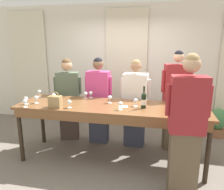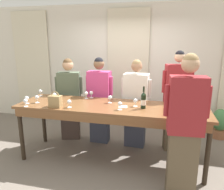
{
  "view_description": "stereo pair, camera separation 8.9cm",
  "coord_description": "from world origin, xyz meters",
  "px_view_note": "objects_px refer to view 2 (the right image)",
  "views": [
    {
      "loc": [
        0.72,
        -3.33,
        2.01
      ],
      "look_at": [
        0.0,
        0.09,
        1.13
      ],
      "focal_mm": 35.0,
      "sensor_mm": 36.0,
      "label": 1
    },
    {
      "loc": [
        0.8,
        -3.31,
        2.01
      ],
      "look_at": [
        0.0,
        0.09,
        1.13
      ],
      "focal_mm": 35.0,
      "sensor_mm": 36.0,
      "label": 2
    }
  ],
  "objects_px": {
    "wine_glass_center_right": "(37,98)",
    "guest_pink_top": "(99,100)",
    "wine_glass_front_left": "(86,94)",
    "guest_olive_jacket": "(69,98)",
    "guest_striped_shirt": "(176,101)",
    "wine_bottle": "(143,100)",
    "handbag": "(55,101)",
    "wine_glass_front_right": "(174,99)",
    "guest_cream_sweater": "(136,104)",
    "host_pouring": "(185,128)",
    "potted_plant": "(220,123)",
    "tasting_bar": "(110,111)",
    "wine_glass_by_bottle": "(25,101)",
    "wine_glass_back_left": "(54,95)",
    "wine_glass_front_mid": "(120,104)",
    "wine_glass_back_mid": "(110,98)",
    "wine_glass_center_mid": "(91,93)",
    "wine_glass_center_left": "(69,102)",
    "wine_glass_by_handbag": "(40,92)",
    "wine_glass_near_host": "(27,98)",
    "wine_glass_back_right": "(135,101)"
  },
  "relations": [
    {
      "from": "wine_glass_center_right",
      "to": "guest_pink_top",
      "type": "height_order",
      "value": "guest_pink_top"
    },
    {
      "from": "wine_glass_front_left",
      "to": "guest_olive_jacket",
      "type": "height_order",
      "value": "guest_olive_jacket"
    },
    {
      "from": "wine_glass_center_right",
      "to": "guest_striped_shirt",
      "type": "distance_m",
      "value": 2.44
    },
    {
      "from": "wine_bottle",
      "to": "handbag",
      "type": "height_order",
      "value": "wine_bottle"
    },
    {
      "from": "wine_glass_front_right",
      "to": "wine_glass_center_right",
      "type": "distance_m",
      "value": 2.31
    },
    {
      "from": "guest_cream_sweater",
      "to": "host_pouring",
      "type": "distance_m",
      "value": 1.51
    },
    {
      "from": "potted_plant",
      "to": "guest_olive_jacket",
      "type": "bearing_deg",
      "value": -166.21
    },
    {
      "from": "guest_olive_jacket",
      "to": "tasting_bar",
      "type": "bearing_deg",
      "value": -32.98
    },
    {
      "from": "handbag",
      "to": "wine_glass_by_bottle",
      "type": "relative_size",
      "value": 2.01
    },
    {
      "from": "guest_pink_top",
      "to": "wine_glass_back_left",
      "type": "bearing_deg",
      "value": -140.77
    },
    {
      "from": "wine_glass_front_mid",
      "to": "guest_striped_shirt",
      "type": "distance_m",
      "value": 1.2
    },
    {
      "from": "wine_glass_front_right",
      "to": "wine_glass_back_mid",
      "type": "height_order",
      "value": "same"
    },
    {
      "from": "tasting_bar",
      "to": "wine_glass_center_mid",
      "type": "distance_m",
      "value": 0.64
    },
    {
      "from": "wine_glass_by_bottle",
      "to": "guest_striped_shirt",
      "type": "height_order",
      "value": "guest_striped_shirt"
    },
    {
      "from": "guest_cream_sweater",
      "to": "potted_plant",
      "type": "xyz_separation_m",
      "value": [
        1.69,
        0.74,
        -0.52
      ]
    },
    {
      "from": "wine_glass_center_left",
      "to": "guest_olive_jacket",
      "type": "relative_size",
      "value": 0.08
    },
    {
      "from": "wine_bottle",
      "to": "wine_glass_back_mid",
      "type": "bearing_deg",
      "value": 163.51
    },
    {
      "from": "wine_glass_by_handbag",
      "to": "host_pouring",
      "type": "height_order",
      "value": "host_pouring"
    },
    {
      "from": "handbag",
      "to": "wine_glass_center_mid",
      "type": "height_order",
      "value": "handbag"
    },
    {
      "from": "wine_glass_back_left",
      "to": "wine_glass_front_left",
      "type": "bearing_deg",
      "value": 24.23
    },
    {
      "from": "wine_glass_by_bottle",
      "to": "guest_olive_jacket",
      "type": "height_order",
      "value": "guest_olive_jacket"
    },
    {
      "from": "wine_glass_near_host",
      "to": "wine_glass_by_handbag",
      "type": "relative_size",
      "value": 1.0
    },
    {
      "from": "wine_glass_front_left",
      "to": "wine_glass_back_mid",
      "type": "xyz_separation_m",
      "value": [
        0.49,
        -0.18,
        0.0
      ]
    },
    {
      "from": "wine_glass_front_right",
      "to": "wine_glass_by_bottle",
      "type": "distance_m",
      "value": 2.42
    },
    {
      "from": "wine_glass_back_left",
      "to": "host_pouring",
      "type": "bearing_deg",
      "value": -19.3
    },
    {
      "from": "tasting_bar",
      "to": "wine_glass_by_handbag",
      "type": "relative_size",
      "value": 24.16
    },
    {
      "from": "wine_glass_center_mid",
      "to": "guest_pink_top",
      "type": "distance_m",
      "value": 0.33
    },
    {
      "from": "wine_glass_front_left",
      "to": "tasting_bar",
      "type": "bearing_deg",
      "value": -32.58
    },
    {
      "from": "guest_striped_shirt",
      "to": "wine_glass_front_left",
      "type": "bearing_deg",
      "value": -168.9
    },
    {
      "from": "wine_glass_back_right",
      "to": "guest_pink_top",
      "type": "distance_m",
      "value": 1.0
    },
    {
      "from": "wine_glass_front_right",
      "to": "wine_glass_center_left",
      "type": "bearing_deg",
      "value": -160.09
    },
    {
      "from": "wine_bottle",
      "to": "guest_striped_shirt",
      "type": "height_order",
      "value": "guest_striped_shirt"
    },
    {
      "from": "wine_glass_center_mid",
      "to": "wine_glass_center_right",
      "type": "height_order",
      "value": "same"
    },
    {
      "from": "wine_glass_center_mid",
      "to": "wine_glass_back_mid",
      "type": "height_order",
      "value": "same"
    },
    {
      "from": "handbag",
      "to": "potted_plant",
      "type": "relative_size",
      "value": 0.41
    },
    {
      "from": "tasting_bar",
      "to": "guest_striped_shirt",
      "type": "relative_size",
      "value": 1.68
    },
    {
      "from": "wine_glass_back_right",
      "to": "wine_bottle",
      "type": "bearing_deg",
      "value": -29.08
    },
    {
      "from": "wine_bottle",
      "to": "wine_glass_front_mid",
      "type": "xyz_separation_m",
      "value": [
        -0.34,
        -0.15,
        -0.04
      ]
    },
    {
      "from": "tasting_bar",
      "to": "guest_cream_sweater",
      "type": "distance_m",
      "value": 0.74
    },
    {
      "from": "handbag",
      "to": "wine_glass_front_right",
      "type": "distance_m",
      "value": 1.94
    },
    {
      "from": "guest_olive_jacket",
      "to": "guest_cream_sweater",
      "type": "distance_m",
      "value": 1.34
    },
    {
      "from": "guest_olive_jacket",
      "to": "wine_glass_center_left",
      "type": "bearing_deg",
      "value": -65.71
    },
    {
      "from": "wine_glass_front_right",
      "to": "wine_glass_near_host",
      "type": "xyz_separation_m",
      "value": [
        -2.4,
        -0.55,
        0.0
      ]
    },
    {
      "from": "wine_glass_center_left",
      "to": "wine_glass_center_right",
      "type": "height_order",
      "value": "same"
    },
    {
      "from": "guest_pink_top",
      "to": "guest_cream_sweater",
      "type": "bearing_deg",
      "value": 0.0
    },
    {
      "from": "guest_cream_sweater",
      "to": "wine_glass_back_right",
      "type": "bearing_deg",
      "value": -83.66
    },
    {
      "from": "wine_glass_near_host",
      "to": "guest_pink_top",
      "type": "relative_size",
      "value": 0.08
    },
    {
      "from": "handbag",
      "to": "guest_olive_jacket",
      "type": "bearing_deg",
      "value": 101.07
    },
    {
      "from": "wine_glass_back_left",
      "to": "guest_pink_top",
      "type": "distance_m",
      "value": 0.88
    },
    {
      "from": "host_pouring",
      "to": "wine_glass_center_mid",
      "type": "bearing_deg",
      "value": 146.21
    }
  ]
}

